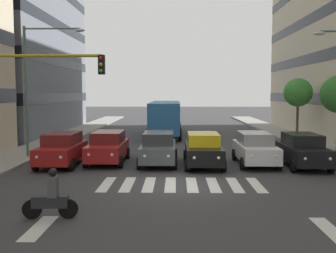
% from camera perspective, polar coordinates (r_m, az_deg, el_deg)
% --- Properties ---
extents(ground_plane, '(180.00, 180.00, 0.00)m').
position_cam_1_polar(ground_plane, '(17.10, 1.87, -8.22)').
color(ground_plane, '#38383A').
extents(crosswalk_markings, '(6.75, 2.80, 0.01)m').
position_cam_1_polar(crosswalk_markings, '(17.10, 1.87, -8.20)').
color(crosswalk_markings, silver).
rests_on(crosswalk_markings, ground_plane).
extents(lane_arrow_0, '(0.50, 2.20, 0.01)m').
position_cam_1_polar(lane_arrow_0, '(12.59, 21.95, -13.40)').
color(lane_arrow_0, silver).
rests_on(lane_arrow_0, ground_plane).
extents(lane_arrow_1, '(0.50, 2.20, 0.01)m').
position_cam_1_polar(lane_arrow_1, '(12.44, -17.75, -13.50)').
color(lane_arrow_1, silver).
rests_on(lane_arrow_1, ground_plane).
extents(car_0, '(2.02, 4.44, 1.72)m').
position_cam_1_polar(car_0, '(22.02, 18.52, -3.17)').
color(car_0, black).
rests_on(car_0, ground_plane).
extents(car_1, '(2.02, 4.44, 1.72)m').
position_cam_1_polar(car_1, '(22.02, 12.23, -3.03)').
color(car_1, silver).
rests_on(car_1, ground_plane).
extents(car_2, '(2.02, 4.44, 1.72)m').
position_cam_1_polar(car_2, '(21.22, 5.01, -3.23)').
color(car_2, black).
rests_on(car_2, ground_plane).
extents(car_3, '(2.02, 4.44, 1.72)m').
position_cam_1_polar(car_3, '(21.66, -1.36, -3.05)').
color(car_3, '#474C51').
rests_on(car_3, ground_plane).
extents(car_4, '(2.02, 4.44, 1.72)m').
position_cam_1_polar(car_4, '(22.32, -8.51, -2.87)').
color(car_4, maroon).
rests_on(car_4, ground_plane).
extents(car_5, '(2.02, 4.44, 1.72)m').
position_cam_1_polar(car_5, '(22.03, -14.78, -3.08)').
color(car_5, maroon).
rests_on(car_5, ground_plane).
extents(bus_behind_traffic, '(2.78, 10.50, 3.00)m').
position_cam_1_polar(bus_behind_traffic, '(35.64, -0.38, 1.65)').
color(bus_behind_traffic, '#286BAD').
rests_on(bus_behind_traffic, ground_plane).
extents(motorcycle_with_rider, '(1.70, 0.38, 1.57)m').
position_cam_1_polar(motorcycle_with_rider, '(13.02, -16.22, -9.69)').
color(motorcycle_with_rider, black).
rests_on(motorcycle_with_rider, ground_plane).
extents(traffic_light_gantry, '(4.93, 0.36, 5.50)m').
position_cam_1_polar(traffic_light_gantry, '(17.04, -20.27, 4.14)').
color(traffic_light_gantry, '#AD991E').
rests_on(traffic_light_gantry, ground_plane).
extents(street_lamp_right, '(3.55, 0.28, 7.47)m').
position_cam_1_polar(street_lamp_right, '(24.47, -18.21, 6.73)').
color(street_lamp_right, '#4C6B56').
rests_on(street_lamp_right, sidewalk_right).
extents(street_tree_2, '(2.25, 2.25, 4.82)m').
position_cam_1_polar(street_tree_2, '(33.36, 17.93, 4.57)').
color(street_tree_2, '#513823').
rests_on(street_tree_2, sidewalk_left).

